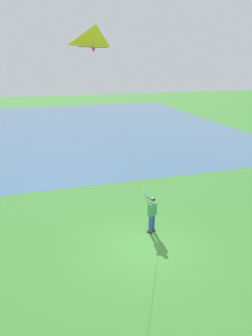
{
  "coord_description": "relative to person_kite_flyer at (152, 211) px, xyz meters",
  "views": [
    {
      "loc": [
        -9.77,
        3.62,
        7.39
      ],
      "look_at": [
        0.48,
        0.63,
        3.45
      ],
      "focal_mm": 30.95,
      "sensor_mm": 36.0,
      "label": 1
    }
  ],
  "objects": [
    {
      "name": "lake_water",
      "position": [
        23.98,
        4.72,
        -1.04
      ],
      "size": [
        36.0,
        44.0,
        0.01
      ],
      "primitive_type": "cube",
      "color": "#476B8E",
      "rests_on": "ground"
    },
    {
      "name": "person_kite_flyer",
      "position": [
        0.0,
        0.0,
        0.0
      ],
      "size": [
        0.62,
        0.53,
        1.83
      ],
      "color": "#232328",
      "rests_on": "ground"
    },
    {
      "name": "flying_kite",
      "position": [
        2.81,
        1.73,
        7.27
      ],
      "size": [
        3.17,
        2.44,
        7.12
      ],
      "color": "yellow"
    },
    {
      "name": "ground_plane",
      "position": [
        -0.97,
        0.72,
        -1.05
      ],
      "size": [
        120.0,
        120.0,
        0.0
      ],
      "primitive_type": "plane",
      "color": "#3D7F33"
    }
  ]
}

